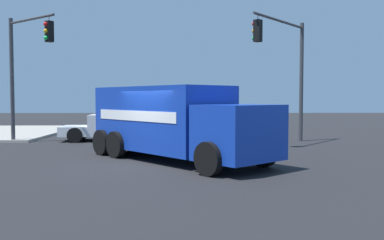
% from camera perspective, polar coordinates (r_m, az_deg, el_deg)
% --- Properties ---
extents(ground_plane, '(100.00, 100.00, 0.00)m').
position_cam_1_polar(ground_plane, '(14.93, -5.34, -5.74)').
color(ground_plane, black).
extents(delivery_truck, '(7.45, 6.89, 2.67)m').
position_cam_1_polar(delivery_truck, '(15.37, -2.39, -0.21)').
color(delivery_truck, '#1438AD').
rests_on(delivery_truck, ground).
extents(traffic_light_primary, '(2.45, 2.98, 6.11)m').
position_cam_1_polar(traffic_light_primary, '(22.56, -21.58, 7.50)').
color(traffic_light_primary, '#38383D').
rests_on(traffic_light_primary, sidewalk_corner_far).
extents(traffic_light_secondary, '(4.02, 3.29, 6.14)m').
position_cam_1_polar(traffic_light_secondary, '(21.67, 12.69, 7.73)').
color(traffic_light_secondary, '#38383D').
rests_on(traffic_light_secondary, ground).
extents(pickup_white, '(2.42, 5.27, 1.38)m').
position_cam_1_polar(pickup_white, '(22.94, -10.82, -0.91)').
color(pickup_white, white).
rests_on(pickup_white, ground).
extents(sedan_black, '(2.26, 4.41, 1.31)m').
position_cam_1_polar(sedan_black, '(24.79, 5.09, -0.81)').
color(sedan_black, black).
rests_on(sedan_black, ground).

